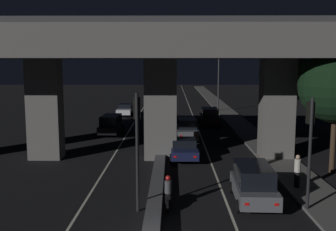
% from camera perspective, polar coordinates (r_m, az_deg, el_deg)
% --- Properties ---
extents(lane_line_left_inner, '(0.12, 126.00, 0.00)m').
position_cam_1_polar(lane_line_left_inner, '(48.28, -4.32, -0.04)').
color(lane_line_left_inner, beige).
rests_on(lane_line_left_inner, ground_plane).
extents(lane_line_right_inner, '(0.12, 126.00, 0.00)m').
position_cam_1_polar(lane_line_right_inner, '(48.17, 3.64, -0.05)').
color(lane_line_right_inner, beige).
rests_on(lane_line_right_inner, ground_plane).
extents(median_divider, '(0.67, 126.00, 0.43)m').
position_cam_1_polar(median_divider, '(48.08, -0.34, 0.21)').
color(median_divider, '#4C4C51').
rests_on(median_divider, ground_plane).
extents(sidewalk_right, '(2.42, 126.00, 0.15)m').
position_cam_1_polar(sidewalk_right, '(41.77, 10.35, -1.27)').
color(sidewalk_right, '#5B5956').
rests_on(sidewalk_right, ground_plane).
extents(elevated_overpass, '(36.26, 10.57, 9.55)m').
position_cam_1_polar(elevated_overpass, '(26.33, -1.95, 9.32)').
color(elevated_overpass, '#5B5956').
rests_on(elevated_overpass, ground_plane).
extents(traffic_light_left_of_median, '(0.30, 0.49, 5.27)m').
position_cam_1_polar(traffic_light_left_of_median, '(17.11, -4.48, -2.29)').
color(traffic_light_left_of_median, black).
rests_on(traffic_light_left_of_median, ground_plane).
extents(traffic_light_right_of_median, '(0.30, 0.49, 5.07)m').
position_cam_1_polar(traffic_light_right_of_median, '(18.09, 19.91, -2.60)').
color(traffic_light_right_of_median, black).
rests_on(traffic_light_right_of_median, ground_plane).
extents(street_lamp, '(1.95, 0.32, 8.85)m').
position_cam_1_polar(street_lamp, '(52.48, 7.11, 6.19)').
color(street_lamp, '#2D2D30').
rests_on(street_lamp, ground_plane).
extents(car_grey_lead, '(2.03, 4.06, 1.78)m').
position_cam_1_polar(car_grey_lead, '(19.12, 12.31, -9.56)').
color(car_grey_lead, '#515459').
rests_on(car_grey_lead, ground_plane).
extents(car_dark_blue_second, '(1.95, 4.20, 1.41)m').
position_cam_1_polar(car_dark_blue_second, '(26.86, 2.35, -4.79)').
color(car_dark_blue_second, '#141938').
rests_on(car_dark_blue_second, ground_plane).
extents(car_grey_third, '(1.94, 4.14, 1.85)m').
position_cam_1_polar(car_grey_third, '(33.18, 2.76, -1.97)').
color(car_grey_third, '#515459').
rests_on(car_grey_third, ground_plane).
extents(car_black_fourth, '(2.01, 4.44, 1.82)m').
position_cam_1_polar(car_black_fourth, '(41.03, 6.06, -0.14)').
color(car_black_fourth, black).
rests_on(car_black_fourth, ground_plane).
extents(car_black_lead_oncoming, '(2.01, 4.20, 1.80)m').
position_cam_1_polar(car_black_lead_oncoming, '(35.88, -8.27, -1.29)').
color(car_black_lead_oncoming, black).
rests_on(car_black_lead_oncoming, ground_plane).
extents(car_white_second_oncoming, '(1.92, 4.06, 1.45)m').
position_cam_1_polar(car_white_second_oncoming, '(48.53, -6.22, 0.87)').
color(car_white_second_oncoming, silver).
rests_on(car_white_second_oncoming, ground_plane).
extents(motorcycle_black_filtering_near, '(0.33, 1.87, 1.49)m').
position_cam_1_polar(motorcycle_black_filtering_near, '(18.15, 0.01, -11.32)').
color(motorcycle_black_filtering_near, black).
rests_on(motorcycle_black_filtering_near, ground_plane).
extents(pedestrian_on_sidewalk, '(0.33, 0.33, 1.71)m').
position_cam_1_polar(pedestrian_on_sidewalk, '(21.40, 18.26, -7.65)').
color(pedestrian_on_sidewalk, black).
rests_on(pedestrian_on_sidewalk, sidewalk_right).
extents(roadside_tree_kerbside_near, '(4.36, 4.36, 7.38)m').
position_cam_1_polar(roadside_tree_kerbside_near, '(24.91, 23.24, 3.97)').
color(roadside_tree_kerbside_near, '#38281C').
rests_on(roadside_tree_kerbside_near, ground_plane).
extents(roadside_tree_kerbside_mid, '(4.76, 4.76, 7.86)m').
position_cam_1_polar(roadside_tree_kerbside_mid, '(35.91, 16.85, 5.71)').
color(roadside_tree_kerbside_mid, '#38281C').
rests_on(roadside_tree_kerbside_mid, ground_plane).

